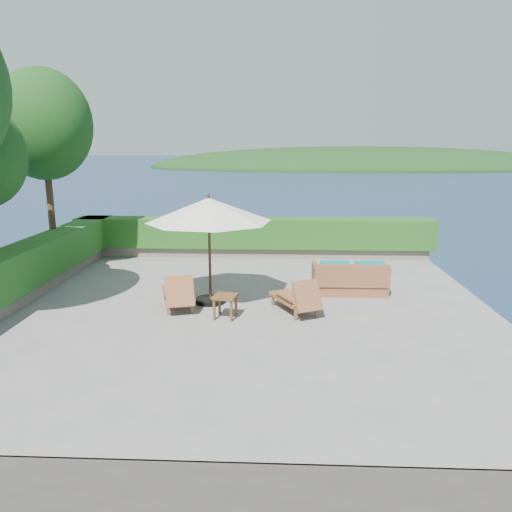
{
  "coord_description": "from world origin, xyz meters",
  "views": [
    {
      "loc": [
        0.85,
        -11.47,
        3.86
      ],
      "look_at": [
        0.3,
        0.8,
        1.1
      ],
      "focal_mm": 35.0,
      "sensor_mm": 36.0,
      "label": 1
    }
  ],
  "objects_px": {
    "lounge_left": "(178,293)",
    "lounge_right": "(297,298)",
    "side_table": "(225,299)",
    "patio_umbrella": "(209,211)",
    "wicker_loveseat": "(350,280)"
  },
  "relations": [
    {
      "from": "patio_umbrella",
      "to": "side_table",
      "type": "distance_m",
      "value": 2.21
    },
    {
      "from": "lounge_left",
      "to": "lounge_right",
      "type": "bearing_deg",
      "value": -20.36
    },
    {
      "from": "patio_umbrella",
      "to": "side_table",
      "type": "relative_size",
      "value": 6.17
    },
    {
      "from": "lounge_left",
      "to": "side_table",
      "type": "xyz_separation_m",
      "value": [
        1.19,
        -0.63,
        0.06
      ]
    },
    {
      "from": "patio_umbrella",
      "to": "wicker_loveseat",
      "type": "xyz_separation_m",
      "value": [
        3.56,
        0.96,
        -1.93
      ]
    },
    {
      "from": "lounge_left",
      "to": "side_table",
      "type": "distance_m",
      "value": 1.35
    },
    {
      "from": "patio_umbrella",
      "to": "wicker_loveseat",
      "type": "distance_m",
      "value": 4.16
    },
    {
      "from": "lounge_left",
      "to": "side_table",
      "type": "relative_size",
      "value": 2.86
    },
    {
      "from": "wicker_loveseat",
      "to": "lounge_left",
      "type": "bearing_deg",
      "value": -162.18
    },
    {
      "from": "side_table",
      "to": "wicker_loveseat",
      "type": "bearing_deg",
      "value": 33.66
    },
    {
      "from": "lounge_right",
      "to": "patio_umbrella",
      "type": "bearing_deg",
      "value": 135.04
    },
    {
      "from": "lounge_left",
      "to": "side_table",
      "type": "height_order",
      "value": "lounge_left"
    },
    {
      "from": "side_table",
      "to": "wicker_loveseat",
      "type": "relative_size",
      "value": 0.3
    },
    {
      "from": "patio_umbrella",
      "to": "wicker_loveseat",
      "type": "height_order",
      "value": "patio_umbrella"
    },
    {
      "from": "lounge_left",
      "to": "patio_umbrella",
      "type": "bearing_deg",
      "value": 17.18
    }
  ]
}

